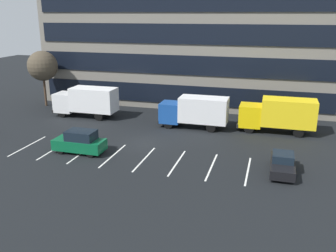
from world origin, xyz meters
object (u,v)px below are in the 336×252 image
at_px(box_truck_blue, 195,111).
at_px(suv_forest, 80,142).
at_px(box_truck_white, 87,100).
at_px(bare_tree, 43,66).
at_px(sedan_black, 282,164).
at_px(box_truck_yellow_all, 278,114).

bearing_deg(box_truck_blue, suv_forest, -129.33).
bearing_deg(box_truck_white, bare_tree, 156.51).
bearing_deg(box_truck_blue, sedan_black, -46.51).
height_order(box_truck_yellow_all, box_truck_white, box_truck_yellow_all).
bearing_deg(sedan_black, box_truck_yellow_all, 92.38).
bearing_deg(sedan_black, box_truck_blue, 133.49).
distance_m(box_truck_white, bare_tree, 9.01).
relative_size(box_truck_blue, sedan_black, 1.71).
bearing_deg(bare_tree, box_truck_blue, -11.19).
height_order(box_truck_blue, suv_forest, box_truck_blue).
relative_size(box_truck_yellow_all, box_truck_blue, 1.05).
bearing_deg(sedan_black, suv_forest, -178.26).
relative_size(box_truck_blue, suv_forest, 1.62).
relative_size(suv_forest, bare_tree, 0.63).
distance_m(suv_forest, bare_tree, 19.13).
bearing_deg(box_truck_white, suv_forest, -64.80).
bearing_deg(suv_forest, box_truck_white, 115.20).
height_order(sedan_black, suv_forest, suv_forest).
xyz_separation_m(sedan_black, suv_forest, (-16.65, -0.51, 0.25)).
distance_m(box_truck_yellow_all, bare_tree, 29.21).
relative_size(box_truck_yellow_all, box_truck_white, 1.01).
bearing_deg(suv_forest, bare_tree, 132.54).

